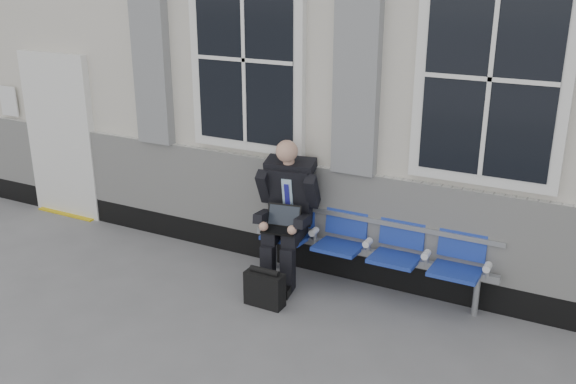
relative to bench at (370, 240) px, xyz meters
The scene contains 5 objects.
ground 1.57m from the bench, 64.01° to the right, with size 70.00×70.00×0.00m, color slate.
station_building 2.79m from the bench, 73.73° to the left, with size 14.40×4.40×4.49m.
bench is the anchor object (origin of this frame).
businessman 0.93m from the bench, behind, with size 0.67×0.90×1.52m.
briefcase 1.18m from the bench, 134.42° to the right, with size 0.39×0.17×0.40m.
Camera 1 is at (1.39, -4.33, 3.20)m, focal length 40.00 mm.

